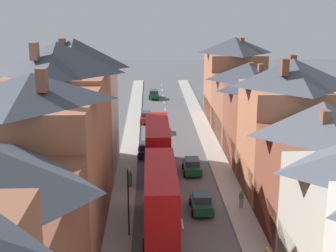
# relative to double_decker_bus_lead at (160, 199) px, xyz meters

# --- Properties ---
(pavement_left) EXTENTS (2.20, 104.00, 0.14)m
(pavement_left) POSITION_rel_double_decker_bus_lead_xyz_m (-3.29, 21.35, -2.75)
(pavement_left) COLOR #A8A399
(pavement_left) RESTS_ON ground
(pavement_right) EXTENTS (2.20, 104.00, 0.14)m
(pavement_right) POSITION_rel_double_decker_bus_lead_xyz_m (6.91, 21.35, -2.75)
(pavement_right) COLOR #A8A399
(pavement_right) RESTS_ON ground
(centre_line_dashes) EXTENTS (0.14, 97.80, 0.01)m
(centre_line_dashes) POSITION_rel_double_decker_bus_lead_xyz_m (1.81, 19.35, -2.81)
(centre_line_dashes) COLOR silver
(centre_line_dashes) RESTS_ON ground
(terrace_row_left) EXTENTS (8.00, 47.73, 14.46)m
(terrace_row_left) POSITION_rel_double_decker_bus_lead_xyz_m (-8.38, -3.68, 3.84)
(terrace_row_left) COLOR brown
(terrace_row_left) RESTS_ON ground
(terrace_row_right) EXTENTS (8.00, 69.65, 14.64)m
(terrace_row_right) POSITION_rel_double_decker_bus_lead_xyz_m (11.99, 5.63, 2.98)
(terrace_row_right) COLOR #935138
(terrace_row_right) RESTS_ON ground
(double_decker_bus_lead) EXTENTS (2.74, 10.80, 5.30)m
(double_decker_bus_lead) POSITION_rel_double_decker_bus_lead_xyz_m (0.00, 0.00, 0.00)
(double_decker_bus_lead) COLOR red
(double_decker_bus_lead) RESTS_ON ground
(double_decker_bus_mid_street) EXTENTS (2.74, 10.80, 5.30)m
(double_decker_bus_mid_street) POSITION_rel_double_decker_bus_lead_xyz_m (0.00, 13.53, 0.00)
(double_decker_bus_mid_street) COLOR #B70F0F
(double_decker_bus_mid_street) RESTS_ON ground
(car_near_blue) EXTENTS (1.90, 3.96, 1.63)m
(car_near_blue) POSITION_rel_double_decker_bus_lead_xyz_m (3.61, 12.98, -2.00)
(car_near_blue) COLOR #144728
(car_near_blue) RESTS_ON ground
(car_near_silver) EXTENTS (1.90, 4.55, 1.60)m
(car_near_silver) POSITION_rel_double_decker_bus_lead_xyz_m (0.01, 29.61, -2.00)
(car_near_silver) COLOR maroon
(car_near_silver) RESTS_ON ground
(car_parked_right_a) EXTENTS (1.90, 3.83, 1.70)m
(car_parked_right_a) POSITION_rel_double_decker_bus_lead_xyz_m (3.61, 3.66, -1.96)
(car_parked_right_a) COLOR #144728
(car_parked_right_a) RESTS_ON ground
(car_mid_black) EXTENTS (1.90, 4.12, 1.59)m
(car_mid_black) POSITION_rel_double_decker_bus_lead_xyz_m (-1.29, 19.03, -2.01)
(car_mid_black) COLOR black
(car_mid_black) RESTS_ON ground
(car_parked_left_b) EXTENTS (1.90, 4.46, 1.63)m
(car_parked_left_b) POSITION_rel_double_decker_bus_lead_xyz_m (0.01, 52.93, -1.99)
(car_parked_left_b) COLOR #144728
(car_parked_left_b) RESTS_ON ground
(car_mid_white) EXTENTS (1.90, 3.85, 1.67)m
(car_mid_white) POSITION_rel_double_decker_bus_lead_xyz_m (-1.29, 34.76, -1.98)
(car_mid_white) COLOR maroon
(car_mid_white) RESTS_ON ground
(pedestrian_mid_right) EXTENTS (0.36, 0.22, 1.61)m
(pedestrian_mid_right) POSITION_rel_double_decker_bus_lead_xyz_m (7.10, 3.86, -1.78)
(pedestrian_mid_right) COLOR gray
(pedestrian_mid_right) RESTS_ON pavement_right
(pedestrian_far_left) EXTENTS (0.36, 0.22, 1.61)m
(pedestrian_far_left) POSITION_rel_double_decker_bus_lead_xyz_m (-2.69, 9.05, -1.78)
(pedestrian_far_left) COLOR brown
(pedestrian_far_left) RESTS_ON pavement_left
(street_lamp) EXTENTS (0.20, 1.12, 5.50)m
(street_lamp) POSITION_rel_double_decker_bus_lead_xyz_m (-2.44, -0.57, 0.43)
(street_lamp) COLOR black
(street_lamp) RESTS_ON ground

